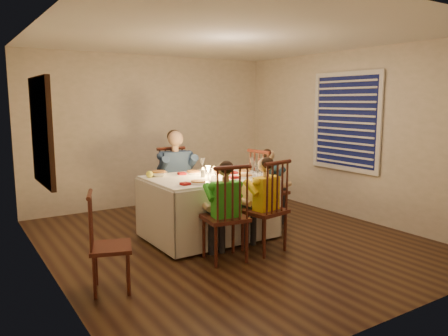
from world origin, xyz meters
TOP-DOWN VIEW (x-y plane):
  - ground at (0.00, 0.00)m, footprint 5.00×5.00m
  - wall_left at (-2.25, 0.00)m, footprint 0.02×5.00m
  - wall_right at (2.25, 0.00)m, footprint 0.02×5.00m
  - wall_back at (0.00, 2.50)m, footprint 4.50×0.02m
  - ceiling at (0.00, 0.00)m, footprint 5.00×5.00m
  - dining_table at (-0.20, 0.26)m, footprint 1.61×1.17m
  - chair_adult at (-0.24, 1.11)m, footprint 0.51×0.49m
  - chair_near_left at (-0.47, -0.58)m, footprint 0.53×0.51m
  - chair_near_right at (0.10, -0.57)m, footprint 0.54×0.52m
  - chair_end at (0.84, 0.28)m, footprint 0.50×0.51m
  - chair_extra at (-1.83, -0.67)m, footprint 0.49×0.50m
  - adult at (-0.24, 1.11)m, footprint 0.59×0.55m
  - child_green at (-0.47, -0.58)m, footprint 0.46×0.43m
  - child_yellow at (0.10, -0.57)m, footprint 0.47×0.44m
  - child_teal at (0.84, 0.28)m, footprint 0.40×0.43m
  - setting_adult at (-0.24, 0.58)m, footprint 0.26×0.26m
  - setting_green at (-0.55, -0.10)m, footprint 0.26×0.26m
  - setting_yellow at (0.19, -0.05)m, footprint 0.26×0.26m
  - setting_teal at (0.39, 0.26)m, footprint 0.26×0.26m
  - candle_left at (-0.27, 0.26)m, footprint 0.06×0.06m
  - candle_right at (-0.10, 0.26)m, footprint 0.06×0.06m
  - squash at (-0.89, 0.58)m, footprint 0.09×0.09m
  - orange_fruit at (0.01, 0.31)m, footprint 0.08×0.08m
  - serving_bowl at (-0.74, 0.63)m, footprint 0.29×0.29m
  - wall_mirror at (-2.22, 0.30)m, footprint 0.06×0.95m
  - window_blinds at (2.21, 0.10)m, footprint 0.07×1.34m

SIDE VIEW (x-z plane):
  - ground at x=0.00m, z-range 0.00..0.00m
  - chair_adult at x=-0.24m, z-range -0.57..0.57m
  - chair_near_left at x=-0.47m, z-range -0.57..0.57m
  - chair_near_right at x=0.10m, z-range -0.57..0.57m
  - chair_end at x=0.84m, z-range -0.57..0.57m
  - chair_extra at x=-1.83m, z-range -0.49..0.49m
  - adult at x=-0.24m, z-range -0.70..0.70m
  - child_green at x=-0.47m, z-range -0.58..0.58m
  - child_yellow at x=0.10m, z-range -0.58..0.58m
  - child_teal at x=0.84m, z-range -0.57..0.57m
  - dining_table at x=-0.20m, z-range 0.19..1.00m
  - setting_adult at x=-0.24m, z-range 0.84..0.85m
  - setting_green at x=-0.55m, z-range 0.84..0.85m
  - setting_yellow at x=0.19m, z-range 0.84..0.85m
  - setting_teal at x=0.39m, z-range 0.84..0.85m
  - serving_bowl at x=-0.74m, z-range 0.83..0.89m
  - orange_fruit at x=0.01m, z-range 0.83..0.91m
  - squash at x=-0.89m, z-range 0.83..0.92m
  - candle_left at x=-0.27m, z-range 0.83..0.93m
  - candle_right at x=-0.10m, z-range 0.83..0.93m
  - wall_left at x=-2.25m, z-range 0.00..2.60m
  - wall_right at x=2.25m, z-range 0.00..2.60m
  - wall_back at x=0.00m, z-range 0.00..2.60m
  - wall_mirror at x=-2.22m, z-range 0.92..2.08m
  - window_blinds at x=2.21m, z-range 0.73..2.27m
  - ceiling at x=0.00m, z-range 2.60..2.60m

